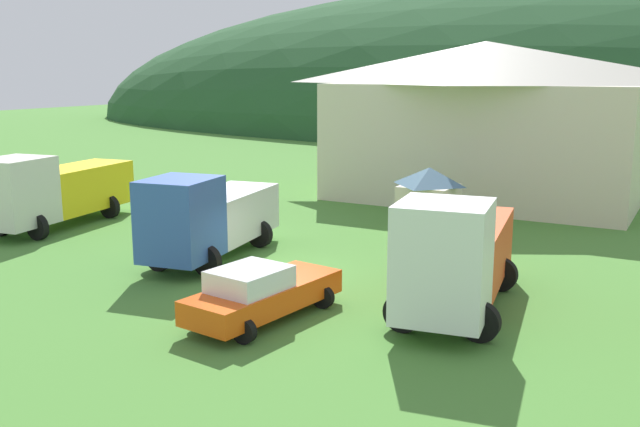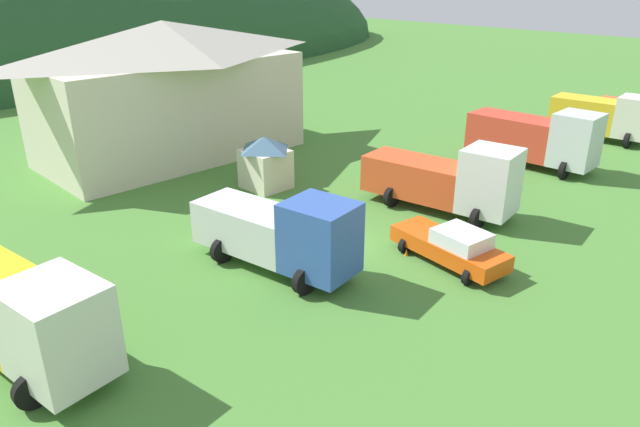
% 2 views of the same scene
% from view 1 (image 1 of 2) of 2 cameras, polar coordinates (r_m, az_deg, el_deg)
% --- Properties ---
extents(ground_plane, '(200.00, 200.00, 0.00)m').
position_cam_1_polar(ground_plane, '(25.34, -2.84, -4.80)').
color(ground_plane, '#477F33').
extents(forested_hill_backdrop, '(148.63, 60.00, 36.24)m').
position_cam_1_polar(forested_hill_backdrop, '(91.68, 21.07, 6.27)').
color(forested_hill_backdrop, '#234C28').
rests_on(forested_hill_backdrop, ground).
extents(depot_building, '(17.29, 8.88, 8.62)m').
position_cam_1_polar(depot_building, '(39.62, 13.00, 7.34)').
color(depot_building, beige).
rests_on(depot_building, ground).
extents(play_shed_cream, '(2.39, 2.54, 2.98)m').
position_cam_1_polar(play_shed_cream, '(31.19, 8.76, 1.07)').
color(play_shed_cream, beige).
rests_on(play_shed_cream, ground).
extents(flatbed_truck_yellow, '(3.84, 8.44, 3.46)m').
position_cam_1_polar(flatbed_truck_yellow, '(34.42, -20.76, 1.83)').
color(flatbed_truck_yellow, silver).
rests_on(flatbed_truck_yellow, ground).
extents(box_truck_blue, '(3.75, 7.66, 3.41)m').
position_cam_1_polar(box_truck_blue, '(26.90, -9.09, -0.20)').
color(box_truck_blue, '#3356AD').
rests_on(box_truck_blue, ground).
extents(heavy_rig_white, '(3.87, 8.12, 3.71)m').
position_cam_1_polar(heavy_rig_white, '(21.20, 10.91, -3.23)').
color(heavy_rig_white, white).
rests_on(heavy_rig_white, ground).
extents(service_pickup_orange, '(2.72, 5.39, 1.66)m').
position_cam_1_polar(service_pickup_orange, '(20.49, -4.76, -6.38)').
color(service_pickup_orange, '#E64F0F').
rests_on(service_pickup_orange, ground).
extents(traffic_cone_near_pickup, '(0.36, 0.36, 0.64)m').
position_cam_1_polar(traffic_cone_near_pickup, '(22.53, -3.87, -6.91)').
color(traffic_cone_near_pickup, orange).
rests_on(traffic_cone_near_pickup, ground).
extents(traffic_cone_mid_row, '(0.36, 0.36, 0.47)m').
position_cam_1_polar(traffic_cone_mid_row, '(30.89, -4.44, -1.84)').
color(traffic_cone_mid_row, orange).
rests_on(traffic_cone_mid_row, ground).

